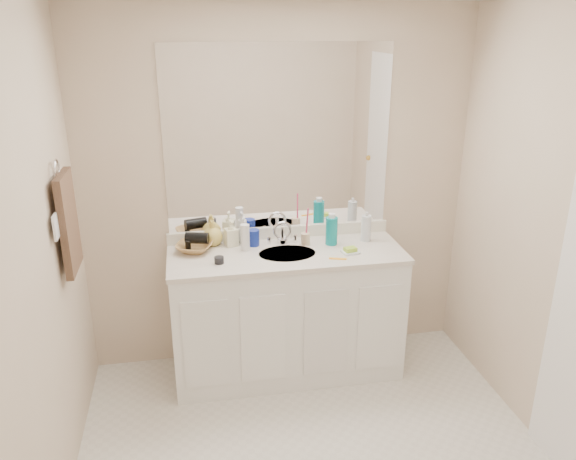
# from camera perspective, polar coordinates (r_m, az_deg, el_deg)

# --- Properties ---
(wall_back) EXTENTS (2.60, 0.02, 2.40)m
(wall_back) POSITION_cam_1_polar(r_m,az_deg,el_deg) (3.77, -0.91, 3.84)
(wall_back) COLOR beige
(wall_back) RESTS_ON floor
(wall_left) EXTENTS (0.02, 2.60, 2.40)m
(wall_left) POSITION_cam_1_polar(r_m,az_deg,el_deg) (2.60, -25.18, -6.12)
(wall_left) COLOR beige
(wall_left) RESTS_ON floor
(vanity_cabinet) EXTENTS (1.50, 0.55, 0.85)m
(vanity_cabinet) POSITION_cam_1_polar(r_m,az_deg,el_deg) (3.82, -0.14, -8.56)
(vanity_cabinet) COLOR white
(vanity_cabinet) RESTS_ON floor
(countertop) EXTENTS (1.52, 0.57, 0.03)m
(countertop) POSITION_cam_1_polar(r_m,az_deg,el_deg) (3.63, -0.15, -2.47)
(countertop) COLOR silver
(countertop) RESTS_ON vanity_cabinet
(backsplash) EXTENTS (1.52, 0.03, 0.08)m
(backsplash) POSITION_cam_1_polar(r_m,az_deg,el_deg) (3.84, -0.85, -0.23)
(backsplash) COLOR white
(backsplash) RESTS_ON countertop
(sink_basin) EXTENTS (0.37, 0.37, 0.02)m
(sink_basin) POSITION_cam_1_polar(r_m,az_deg,el_deg) (3.61, -0.09, -2.55)
(sink_basin) COLOR beige
(sink_basin) RESTS_ON countertop
(faucet) EXTENTS (0.02, 0.02, 0.11)m
(faucet) POSITION_cam_1_polar(r_m,az_deg,el_deg) (3.75, -0.59, -0.55)
(faucet) COLOR silver
(faucet) RESTS_ON countertop
(mirror) EXTENTS (1.48, 0.01, 1.20)m
(mirror) POSITION_cam_1_polar(r_m,az_deg,el_deg) (3.68, -0.92, 9.20)
(mirror) COLOR white
(mirror) RESTS_ON wall_back
(blue_mug) EXTENTS (0.09, 0.09, 0.11)m
(blue_mug) POSITION_cam_1_polar(r_m,az_deg,el_deg) (3.72, -3.53, -0.78)
(blue_mug) COLOR navy
(blue_mug) RESTS_ON countertop
(tan_cup) EXTENTS (0.07, 0.07, 0.08)m
(tan_cup) POSITION_cam_1_polar(r_m,az_deg,el_deg) (3.73, 1.78, -0.90)
(tan_cup) COLOR beige
(tan_cup) RESTS_ON countertop
(toothbrush) EXTENTS (0.02, 0.04, 0.21)m
(toothbrush) POSITION_cam_1_polar(r_m,az_deg,el_deg) (3.69, 1.95, 0.69)
(toothbrush) COLOR #E53C6B
(toothbrush) RESTS_ON tan_cup
(mouthwash_bottle) EXTENTS (0.09, 0.09, 0.19)m
(mouthwash_bottle) POSITION_cam_1_polar(r_m,az_deg,el_deg) (3.73, 4.45, -0.09)
(mouthwash_bottle) COLOR #0B868D
(mouthwash_bottle) RESTS_ON countertop
(clear_pump_bottle) EXTENTS (0.07, 0.07, 0.18)m
(clear_pump_bottle) POSITION_cam_1_polar(r_m,az_deg,el_deg) (3.81, 7.94, 0.18)
(clear_pump_bottle) COLOR silver
(clear_pump_bottle) RESTS_ON countertop
(soap_dish) EXTENTS (0.12, 0.10, 0.01)m
(soap_dish) POSITION_cam_1_polar(r_m,az_deg,el_deg) (3.62, 6.34, -2.24)
(soap_dish) COLOR white
(soap_dish) RESTS_ON countertop
(green_soap) EXTENTS (0.09, 0.07, 0.03)m
(green_soap) POSITION_cam_1_polar(r_m,az_deg,el_deg) (3.62, 6.35, -1.98)
(green_soap) COLOR #A2D032
(green_soap) RESTS_ON soap_dish
(orange_comb) EXTENTS (0.11, 0.05, 0.00)m
(orange_comb) POSITION_cam_1_polar(r_m,az_deg,el_deg) (3.53, 5.08, -2.92)
(orange_comb) COLOR #FFA11A
(orange_comb) RESTS_ON countertop
(dark_jar) EXTENTS (0.08, 0.08, 0.04)m
(dark_jar) POSITION_cam_1_polar(r_m,az_deg,el_deg) (3.47, -7.02, -3.05)
(dark_jar) COLOR black
(dark_jar) RESTS_ON countertop
(extra_white_bottle) EXTENTS (0.06, 0.06, 0.17)m
(extra_white_bottle) POSITION_cam_1_polar(r_m,az_deg,el_deg) (3.63, -4.36, -0.76)
(extra_white_bottle) COLOR white
(extra_white_bottle) RESTS_ON countertop
(soap_bottle_white) EXTENTS (0.08, 0.09, 0.18)m
(soap_bottle_white) POSITION_cam_1_polar(r_m,az_deg,el_deg) (3.75, -4.50, 0.01)
(soap_bottle_white) COLOR white
(soap_bottle_white) RESTS_ON countertop
(soap_bottle_cream) EXTENTS (0.10, 0.10, 0.18)m
(soap_bottle_cream) POSITION_cam_1_polar(r_m,az_deg,el_deg) (3.71, -5.81, -0.31)
(soap_bottle_cream) COLOR #FAF7CC
(soap_bottle_cream) RESTS_ON countertop
(soap_bottle_yellow) EXTENTS (0.14, 0.14, 0.17)m
(soap_bottle_yellow) POSITION_cam_1_polar(r_m,az_deg,el_deg) (3.74, -7.69, -0.29)
(soap_bottle_yellow) COLOR #D3B852
(soap_bottle_yellow) RESTS_ON countertop
(wicker_basket) EXTENTS (0.29, 0.29, 0.06)m
(wicker_basket) POSITION_cam_1_polar(r_m,az_deg,el_deg) (3.67, -9.48, -1.73)
(wicker_basket) COLOR #A17441
(wicker_basket) RESTS_ON countertop
(hair_dryer) EXTENTS (0.16, 0.11, 0.07)m
(hair_dryer) POSITION_cam_1_polar(r_m,az_deg,el_deg) (3.65, -9.22, -0.81)
(hair_dryer) COLOR black
(hair_dryer) RESTS_ON wicker_basket
(towel_ring) EXTENTS (0.01, 0.11, 0.11)m
(towel_ring) POSITION_cam_1_polar(r_m,az_deg,el_deg) (3.19, -22.44, 5.73)
(towel_ring) COLOR silver
(towel_ring) RESTS_ON wall_left
(hand_towel) EXTENTS (0.04, 0.32, 0.55)m
(hand_towel) POSITION_cam_1_polar(r_m,az_deg,el_deg) (3.27, -21.40, 0.68)
(hand_towel) COLOR #38281E
(hand_towel) RESTS_ON towel_ring
(switch_plate) EXTENTS (0.01, 0.08, 0.13)m
(switch_plate) POSITION_cam_1_polar(r_m,az_deg,el_deg) (3.07, -22.53, 0.29)
(switch_plate) COLOR white
(switch_plate) RESTS_ON wall_left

